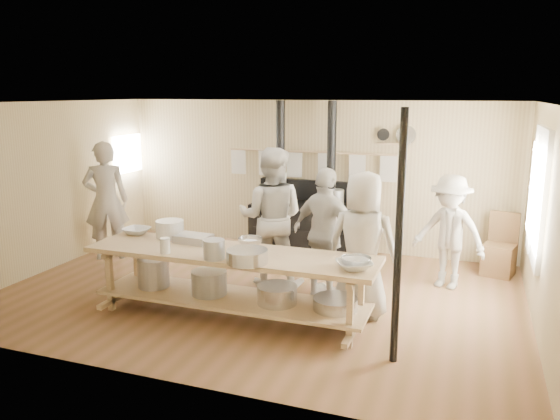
{
  "coord_description": "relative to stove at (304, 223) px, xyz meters",
  "views": [
    {
      "loc": [
        2.7,
        -6.65,
        2.74
      ],
      "look_at": [
        0.24,
        0.2,
        1.16
      ],
      "focal_mm": 35.0,
      "sensor_mm": 36.0,
      "label": 1
    }
  ],
  "objects": [
    {
      "name": "bowl_white_a",
      "position": [
        -1.54,
        -2.69,
        0.37
      ],
      "size": [
        0.36,
        0.36,
        0.09
      ],
      "primitive_type": "imported",
      "rotation": [
        0.0,
        0.0,
        -0.02
      ],
      "color": "white",
      "rests_on": "prep_table"
    },
    {
      "name": "roasting_pan",
      "position": [
        -0.62,
        -2.8,
        0.38
      ],
      "size": [
        0.47,
        0.33,
        0.1
      ],
      "primitive_type": "cube",
      "rotation": [
        0.0,
        0.0,
        -0.07
      ],
      "color": "#B2B2B7",
      "rests_on": "prep_table"
    },
    {
      "name": "cook_far_left",
      "position": [
        -2.97,
        -1.45,
        0.46
      ],
      "size": [
        0.86,
        0.77,
        1.96
      ],
      "primitive_type": "imported",
      "rotation": [
        0.0,
        0.0,
        3.69
      ],
      "color": "beige",
      "rests_on": "ground"
    },
    {
      "name": "support_post",
      "position": [
        2.06,
        -3.47,
        0.78
      ],
      "size": [
        0.08,
        0.08,
        2.6
      ],
      "primitive_type": "cylinder",
      "color": "black",
      "rests_on": "ground"
    },
    {
      "name": "bowl_white_b",
      "position": [
        1.56,
        -3.17,
        0.38
      ],
      "size": [
        0.53,
        0.53,
        0.09
      ],
      "primitive_type": "imported",
      "rotation": [
        0.0,
        0.0,
        2.17
      ],
      "color": "white",
      "rests_on": "prep_table"
    },
    {
      "name": "towel_rail",
      "position": [
        0.01,
        0.28,
        1.04
      ],
      "size": [
        3.0,
        0.04,
        0.47
      ],
      "color": "tan",
      "rests_on": "ground"
    },
    {
      "name": "room_shell",
      "position": [
        0.01,
        -2.12,
        1.1
      ],
      "size": [
        7.0,
        7.0,
        7.0
      ],
      "color": "tan",
      "rests_on": "ground"
    },
    {
      "name": "mixing_bowl_large",
      "position": [
        0.37,
        -3.35,
        0.4
      ],
      "size": [
        0.61,
        0.61,
        0.15
      ],
      "primitive_type": "cylinder",
      "rotation": [
        0.0,
        0.0,
        -0.35
      ],
      "color": "silver",
      "rests_on": "prep_table"
    },
    {
      "name": "bowl_steel_a",
      "position": [
        0.13,
        -2.69,
        0.38
      ],
      "size": [
        0.41,
        0.41,
        0.1
      ],
      "primitive_type": "imported",
      "rotation": [
        0.0,
        0.0,
        0.43
      ],
      "color": "silver",
      "rests_on": "prep_table"
    },
    {
      "name": "cook_center",
      "position": [
        1.49,
        -2.41,
        0.39
      ],
      "size": [
        0.92,
        0.63,
        1.82
      ],
      "primitive_type": "imported",
      "rotation": [
        0.0,
        0.0,
        3.08
      ],
      "color": "beige",
      "rests_on": "ground"
    },
    {
      "name": "cook_right",
      "position": [
        0.9,
        -1.92,
        0.36
      ],
      "size": [
        1.12,
        0.76,
        1.77
      ],
      "primitive_type": "imported",
      "rotation": [
        0.0,
        0.0,
        2.8
      ],
      "color": "beige",
      "rests_on": "ground"
    },
    {
      "name": "prep_table",
      "position": [
        -0.0,
        -3.02,
        -0.0
      ],
      "size": [
        3.6,
        0.9,
        0.85
      ],
      "color": "tan",
      "rests_on": "ground"
    },
    {
      "name": "chair",
      "position": [
        3.16,
        -0.15,
        -0.24
      ],
      "size": [
        0.54,
        0.54,
        0.95
      ],
      "rotation": [
        0.0,
        0.0,
        -0.26
      ],
      "color": "brown",
      "rests_on": "ground"
    },
    {
      "name": "cook_by_window",
      "position": [
        2.44,
        -0.99,
        0.29
      ],
      "size": [
        1.19,
        0.92,
        1.62
      ],
      "primitive_type": "imported",
      "rotation": [
        0.0,
        0.0,
        -0.34
      ],
      "color": "beige",
      "rests_on": "ground"
    },
    {
      "name": "stove",
      "position": [
        0.0,
        0.0,
        0.0
      ],
      "size": [
        1.9,
        0.75,
        2.6
      ],
      "color": "black",
      "rests_on": "ground"
    },
    {
      "name": "back_wall_shelf",
      "position": [
        1.47,
        0.32,
        1.48
      ],
      "size": [
        0.63,
        0.14,
        0.32
      ],
      "color": "tan",
      "rests_on": "ground"
    },
    {
      "name": "pitcher",
      "position": [
        -0.69,
        -3.35,
        0.42
      ],
      "size": [
        0.13,
        0.13,
        0.19
      ],
      "primitive_type": "cylinder",
      "rotation": [
        0.0,
        0.0,
        0.14
      ],
      "color": "white",
      "rests_on": "prep_table"
    },
    {
      "name": "ground",
      "position": [
        0.01,
        -2.12,
        -0.52
      ],
      "size": [
        7.0,
        7.0,
        0.0
      ],
      "primitive_type": "plane",
      "color": "brown",
      "rests_on": "ground"
    },
    {
      "name": "bowl_steel_b",
      "position": [
        1.56,
        -3.07,
        0.38
      ],
      "size": [
        0.46,
        0.46,
        0.1
      ],
      "primitive_type": "imported",
      "rotation": [
        0.0,
        0.0,
        3.7
      ],
      "color": "silver",
      "rests_on": "prep_table"
    },
    {
      "name": "left_opening",
      "position": [
        -3.44,
        -0.12,
        1.08
      ],
      "size": [
        0.0,
        0.9,
        0.9
      ],
      "color": "white",
      "rests_on": "ground"
    },
    {
      "name": "cook_left",
      "position": [
        0.04,
        -1.71,
        0.47
      ],
      "size": [
        1.08,
        0.91,
        1.99
      ],
      "primitive_type": "imported",
      "rotation": [
        0.0,
        0.0,
        3.31
      ],
      "color": "beige",
      "rests_on": "ground"
    },
    {
      "name": "bucket_galv",
      "position": [
        -0.05,
        -3.35,
        0.44
      ],
      "size": [
        0.27,
        0.27,
        0.23
      ],
      "primitive_type": "cylinder",
      "rotation": [
        0.0,
        0.0,
        -0.09
      ],
      "color": "gray",
      "rests_on": "prep_table"
    },
    {
      "name": "window_right",
      "position": [
        3.48,
        -1.52,
        0.98
      ],
      "size": [
        0.09,
        1.5,
        1.65
      ],
      "color": "beige",
      "rests_on": "ground"
    },
    {
      "name": "deep_bowl_enamel",
      "position": [
        -1.02,
        -2.69,
        0.44
      ],
      "size": [
        0.45,
        0.45,
        0.23
      ],
      "primitive_type": "cylinder",
      "rotation": [
        0.0,
        0.0,
        0.28
      ],
      "color": "white",
      "rests_on": "prep_table"
    }
  ]
}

